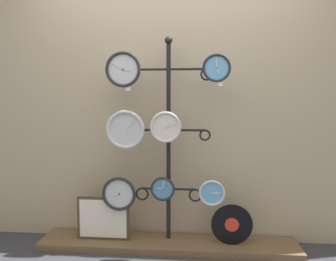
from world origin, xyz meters
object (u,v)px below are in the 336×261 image
Objects in this scene: clock_bottom_center at (163,189)px; picture_frame at (103,218)px; clock_middle_left at (125,130)px; clock_bottom_right at (212,193)px; clock_top_right at (217,68)px; vinyl_record at (232,225)px; clock_bottom_left at (119,194)px; display_stand at (169,180)px; clock_middle_center at (166,127)px; clock_top_left at (123,69)px.

clock_bottom_center is 0.58m from picture_frame.
clock_bottom_right is (0.72, 0.00, -0.52)m from clock_middle_left.
vinyl_record is (0.14, 0.02, -1.28)m from clock_top_right.
display_stand is at bearing 15.27° from clock_bottom_left.
clock_bottom_center is (0.31, 0.02, -0.50)m from clock_middle_left.
clock_bottom_center is (-0.04, -0.07, -0.06)m from display_stand.
display_stand is 0.44m from clock_bottom_left.
clock_middle_center is 0.53m from clock_bottom_center.
clock_bottom_left is at bearing -178.40° from clock_bottom_right.
clock_bottom_center is (-0.44, 0.04, -1.00)m from clock_top_right.
clock_middle_left is at bearing -176.90° from clock_bottom_center.
clock_middle_left is 1.50× the size of clock_bottom_right.
display_stand is 8.22× the size of clock_bottom_right.
clock_top_right reaches higher than picture_frame.
clock_top_right is at bearing -4.79° from clock_bottom_center.
clock_middle_left is 0.72× the size of picture_frame.
clock_top_left is 1.05m from clock_bottom_center.
clock_top_right is 1.04× the size of clock_bottom_right.
clock_bottom_left is 0.37m from clock_bottom_center.
display_stand reaches higher than clock_bottom_left.
clock_bottom_right is at bearing -13.69° from display_stand.
clock_top_left is 0.50m from clock_middle_left.
clock_bottom_right is at bearing 0.07° from clock_middle_left.
clock_top_left is 1.36× the size of clock_bottom_right.
display_stand is 1.02m from clock_top_right.
picture_frame is (-0.19, 0.00, -1.27)m from clock_top_left.
vinyl_record is (0.58, -0.02, -0.29)m from clock_bottom_center.
vinyl_record is at bearing -1.53° from clock_bottom_center.
display_stand is 0.47m from clock_middle_center.
clock_middle_left is at bearing -32.57° from clock_top_left.
clock_top_right reaches higher than clock_bottom_left.
clock_middle_center reaches higher than clock_bottom_left.
clock_top_left is at bearing 179.46° from vinyl_record.
clock_middle_center reaches higher than clock_bottom_right.
clock_bottom_left is (-0.06, -0.02, -0.54)m from clock_middle_left.
clock_top_left is at bearing -178.77° from clock_bottom_center.
clock_middle_center is at bearing -1.82° from clock_middle_left.
clock_bottom_right is (0.78, 0.02, 0.02)m from clock_bottom_left.
vinyl_record is (0.89, 0.00, -0.79)m from clock_middle_left.
vinyl_record is at bearing -9.48° from display_stand.
vinyl_record is at bearing -0.47° from picture_frame.
clock_bottom_right reaches higher than picture_frame.
clock_bottom_left is at bearing -174.12° from clock_bottom_center.
display_stand reaches higher than clock_middle_left.
display_stand is 0.65m from vinyl_record.
clock_top_right is 0.88× the size of clock_middle_center.
clock_middle_center is 0.69m from clock_bottom_left.
clock_bottom_center is (0.37, 0.04, 0.04)m from clock_bottom_left.
clock_bottom_right is at bearing -0.70° from clock_top_left.
clock_bottom_center is 0.41m from clock_bottom_right.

